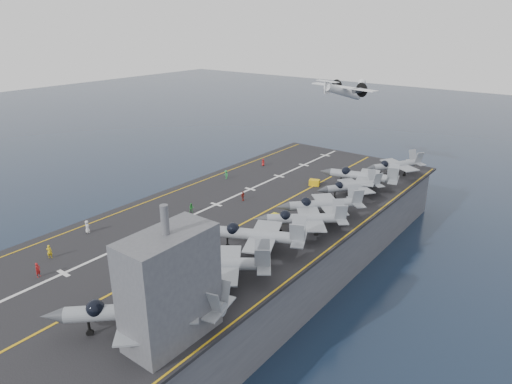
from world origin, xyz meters
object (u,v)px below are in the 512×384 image
Objects in this scene: fighter_jet_0 at (131,310)px; island_superstructure at (169,275)px; transport_plane at (343,92)px; tow_cart_a at (183,251)px.

island_superstructure is at bearing 28.50° from fighter_jet_0.
island_superstructure is 0.77× the size of fighter_jet_0.
island_superstructure reaches higher than fighter_jet_0.
transport_plane is at bearing 105.81° from island_superstructure.
island_superstructure is 84.90m from transport_plane.
fighter_jet_0 is 86.46m from transport_plane.
fighter_jet_0 is at bearing -151.50° from island_superstructure.
tow_cart_a is at bearing 132.71° from island_superstructure.
transport_plane is (-23.07, 81.45, 6.43)m from island_superstructure.
fighter_jet_0 is at bearing -61.64° from tow_cart_a.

